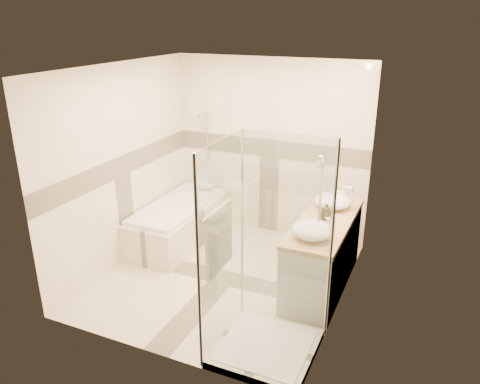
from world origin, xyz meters
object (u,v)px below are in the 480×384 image
at_px(shower_enclosure, 258,299).
at_px(amenity_bottle_a, 323,214).
at_px(bathtub, 178,220).
at_px(vessel_sink_near, 332,201).
at_px(vessel_sink_far, 312,230).
at_px(vanity, 323,254).
at_px(amenity_bottle_b, 327,210).

height_order(shower_enclosure, amenity_bottle_a, shower_enclosure).
relative_size(bathtub, amenity_bottle_a, 11.04).
distance_m(bathtub, vessel_sink_near, 2.22).
xyz_separation_m(bathtub, shower_enclosure, (1.86, -1.62, 0.20)).
relative_size(vessel_sink_far, amenity_bottle_a, 2.82).
relative_size(bathtub, vanity, 1.05).
height_order(bathtub, amenity_bottle_b, amenity_bottle_b).
bearing_deg(vessel_sink_near, vanity, -87.19).
bearing_deg(bathtub, vessel_sink_near, 1.54).
height_order(bathtub, vanity, vanity).
bearing_deg(amenity_bottle_a, vessel_sink_far, -90.00).
height_order(amenity_bottle_a, amenity_bottle_b, amenity_bottle_a).
bearing_deg(shower_enclosure, amenity_bottle_b, 78.98).
bearing_deg(shower_enclosure, vessel_sink_far, 71.04).
distance_m(vanity, vessel_sink_near, 0.65).
xyz_separation_m(vessel_sink_near, vessel_sink_far, (0.00, -0.88, -0.00)).
xyz_separation_m(vessel_sink_near, amenity_bottle_b, (0.00, -0.28, -0.01)).
bearing_deg(amenity_bottle_a, shower_enclosure, -102.31).
distance_m(shower_enclosure, vessel_sink_near, 1.75).
distance_m(shower_enclosure, vessel_sink_far, 0.94).
relative_size(shower_enclosure, amenity_bottle_a, 13.24).
bearing_deg(amenity_bottle_a, vanity, 45.70).
bearing_deg(bathtub, amenity_bottle_a, -9.87).
bearing_deg(bathtub, vessel_sink_far, -21.21).
bearing_deg(bathtub, vanity, -9.25).
relative_size(shower_enclosure, vessel_sink_near, 4.70).
xyz_separation_m(bathtub, vanity, (2.15, -0.35, 0.12)).
xyz_separation_m(bathtub, vessel_sink_far, (2.13, -0.83, 0.63)).
relative_size(vessel_sink_far, amenity_bottle_b, 2.96).
xyz_separation_m(vanity, amenity_bottle_b, (-0.02, 0.13, 0.50)).
xyz_separation_m(shower_enclosure, amenity_bottle_b, (0.27, 1.40, 0.42)).
relative_size(shower_enclosure, amenity_bottle_b, 13.93).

